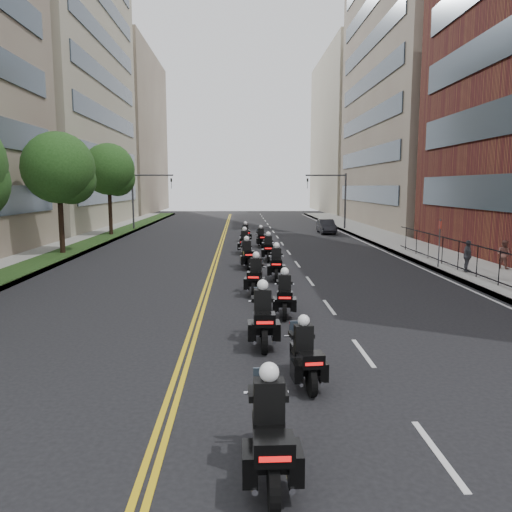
{
  "coord_description": "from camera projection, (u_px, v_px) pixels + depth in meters",
  "views": [
    {
      "loc": [
        -0.05,
        -7.56,
        4.37
      ],
      "look_at": [
        0.64,
        13.15,
        1.45
      ],
      "focal_mm": 35.0,
      "sensor_mm": 36.0,
      "label": 1
    }
  ],
  "objects": [
    {
      "name": "ground",
      "position": [
        243.0,
        457.0,
        8.09
      ],
      "size": [
        160.0,
        160.0,
        0.0
      ],
      "primitive_type": "plane",
      "color": "black",
      "rests_on": "ground"
    },
    {
      "name": "sidewalk_right",
      "position": [
        420.0,
        251.0,
        33.22
      ],
      "size": [
        4.0,
        90.0,
        0.15
      ],
      "primitive_type": "cube",
      "color": "gray",
      "rests_on": "ground"
    },
    {
      "name": "sidewalk_left",
      "position": [
        56.0,
        252.0,
        32.42
      ],
      "size": [
        4.0,
        90.0,
        0.15
      ],
      "primitive_type": "cube",
      "color": "gray",
      "rests_on": "ground"
    },
    {
      "name": "grass_strip",
      "position": [
        68.0,
        251.0,
        32.44
      ],
      "size": [
        2.0,
        90.0,
        0.04
      ],
      "primitive_type": "cube",
      "color": "#173412",
      "rests_on": "sidewalk_left"
    },
    {
      "name": "building_right_tan",
      "position": [
        437.0,
        87.0,
        54.21
      ],
      "size": [
        15.11,
        28.0,
        30.0
      ],
      "color": "#826E5F",
      "rests_on": "ground"
    },
    {
      "name": "building_right_far",
      "position": [
        367.0,
        134.0,
        84.18
      ],
      "size": [
        15.0,
        28.0,
        26.0
      ],
      "primitive_type": "cube",
      "color": "#A89D87",
      "rests_on": "ground"
    },
    {
      "name": "building_left_mid",
      "position": [
        31.0,
        65.0,
        52.49
      ],
      "size": [
        16.11,
        28.0,
        34.0
      ],
      "color": "#A89D87",
      "rests_on": "ground"
    },
    {
      "name": "building_left_far",
      "position": [
        107.0,
        133.0,
        82.74
      ],
      "size": [
        16.0,
        28.0,
        26.0
      ],
      "primitive_type": "cube",
      "color": "#826E5F",
      "rests_on": "ground"
    },
    {
      "name": "iron_fence",
      "position": [
        512.0,
        272.0,
        20.2
      ],
      "size": [
        0.05,
        28.0,
        1.5
      ],
      "color": "black",
      "rests_on": "sidewalk_right"
    },
    {
      "name": "street_trees",
      "position": [
        24.0,
        171.0,
        25.42
      ],
      "size": [
        4.4,
        38.4,
        7.98
      ],
      "color": "black",
      "rests_on": "ground"
    },
    {
      "name": "traffic_signal_right",
      "position": [
        336.0,
        193.0,
        49.45
      ],
      "size": [
        4.09,
        0.2,
        5.6
      ],
      "color": "#3F3F44",
      "rests_on": "ground"
    },
    {
      "name": "traffic_signal_left",
      "position": [
        142.0,
        193.0,
        48.82
      ],
      "size": [
        4.09,
        0.2,
        5.6
      ],
      "color": "#3F3F44",
      "rests_on": "ground"
    },
    {
      "name": "motorcycle_0",
      "position": [
        270.0,
        435.0,
        7.4
      ],
      "size": [
        0.55,
        2.39,
        1.77
      ],
      "rotation": [
        0.0,
        0.0,
        0.01
      ],
      "color": "black",
      "rests_on": "ground"
    },
    {
      "name": "motorcycle_1",
      "position": [
        305.0,
        357.0,
        11.0
      ],
      "size": [
        0.58,
        2.1,
        1.55
      ],
      "rotation": [
        0.0,
        0.0,
        0.1
      ],
      "color": "black",
      "rests_on": "ground"
    },
    {
      "name": "motorcycle_2",
      "position": [
        263.0,
        319.0,
        13.74
      ],
      "size": [
        0.56,
        2.45,
        1.81
      ],
      "rotation": [
        0.0,
        0.0,
        0.0
      ],
      "color": "black",
      "rests_on": "ground"
    },
    {
      "name": "motorcycle_3",
      "position": [
        285.0,
        297.0,
        16.85
      ],
      "size": [
        0.59,
        2.21,
        1.63
      ],
      "rotation": [
        0.0,
        0.0,
        -0.08
      ],
      "color": "black",
      "rests_on": "ground"
    },
    {
      "name": "motorcycle_4",
      "position": [
        256.0,
        277.0,
        20.23
      ],
      "size": [
        0.7,
        2.32,
        1.72
      ],
      "rotation": [
        0.0,
        0.0,
        -0.13
      ],
      "color": "black",
      "rests_on": "ground"
    },
    {
      "name": "motorcycle_5",
      "position": [
        276.0,
        265.0,
        23.35
      ],
      "size": [
        0.61,
        2.36,
        1.74
      ],
      "rotation": [
        0.0,
        0.0,
        -0.07
      ],
      "color": "black",
      "rests_on": "ground"
    },
    {
      "name": "motorcycle_6",
      "position": [
        247.0,
        256.0,
        26.49
      ],
      "size": [
        0.68,
        2.33,
        1.72
      ],
      "rotation": [
        0.0,
        0.0,
        0.12
      ],
      "color": "black",
      "rests_on": "ground"
    },
    {
      "name": "motorcycle_7",
      "position": [
        268.0,
        249.0,
        29.2
      ],
      "size": [
        0.55,
        2.32,
        1.71
      ],
      "rotation": [
        0.0,
        0.0,
        -0.04
      ],
      "color": "black",
      "rests_on": "ground"
    },
    {
      "name": "motorcycle_8",
      "position": [
        244.0,
        243.0,
        32.29
      ],
      "size": [
        0.59,
        2.36,
        1.74
      ],
      "rotation": [
        0.0,
        0.0,
        -0.06
      ],
      "color": "black",
      "rests_on": "ground"
    },
    {
      "name": "motorcycle_9",
      "position": [
        261.0,
        238.0,
        35.73
      ],
      "size": [
        0.61,
        2.14,
        1.58
      ],
      "rotation": [
        0.0,
        0.0,
        0.11
      ],
      "color": "black",
      "rests_on": "ground"
    },
    {
      "name": "motorcycle_10",
      "position": [
        246.0,
        234.0,
        38.88
      ],
      "size": [
        0.64,
        2.19,
        1.61
      ],
      "rotation": [
        0.0,
        0.0,
        0.12
      ],
      "color": "black",
      "rests_on": "ground"
    },
    {
      "name": "parked_sedan",
      "position": [
        326.0,
        226.0,
        46.15
      ],
      "size": [
        1.36,
        3.87,
        1.27
      ],
      "primitive_type": "imported",
      "rotation": [
        0.0,
        0.0,
        -0.0
      ],
      "color": "black",
      "rests_on": "ground"
    },
    {
      "name": "pedestrian_b",
      "position": [
        504.0,
        254.0,
        25.54
      ],
      "size": [
        0.85,
        0.9,
        1.47
      ],
      "primitive_type": "imported",
      "rotation": [
        0.0,
        0.0,
        2.13
      ],
      "color": "#88544A",
      "rests_on": "sidewalk_right"
    },
    {
      "name": "pedestrian_c",
      "position": [
        468.0,
        256.0,
        24.56
      ],
      "size": [
        0.47,
        0.95,
        1.57
      ],
      "primitive_type": "imported",
      "rotation": [
        0.0,
        0.0,
        1.47
      ],
      "color": "#46474F",
      "rests_on": "sidewalk_right"
    }
  ]
}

